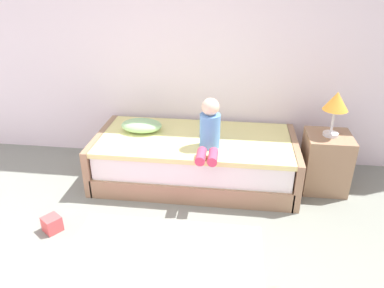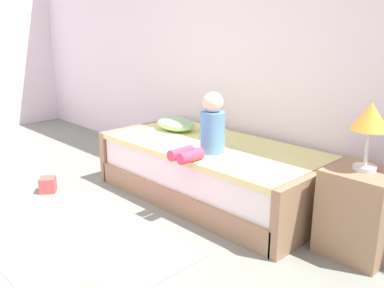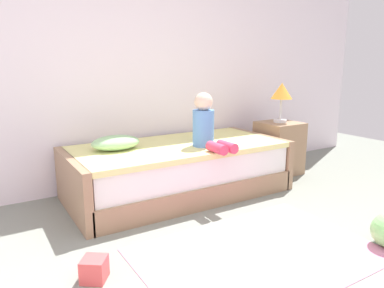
{
  "view_description": "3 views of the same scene",
  "coord_description": "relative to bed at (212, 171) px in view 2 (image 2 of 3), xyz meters",
  "views": [
    {
      "loc": [
        0.86,
        -1.43,
        2.13
      ],
      "look_at": [
        0.46,
        1.75,
        0.55
      ],
      "focal_mm": 34.28,
      "sensor_mm": 36.0,
      "label": 1
    },
    {
      "loc": [
        2.87,
        -0.6,
        1.52
      ],
      "look_at": [
        0.46,
        1.75,
        0.55
      ],
      "focal_mm": 39.11,
      "sensor_mm": 36.0,
      "label": 2
    },
    {
      "loc": [
        -1.19,
        -0.96,
        1.26
      ],
      "look_at": [
        0.46,
        1.75,
        0.55
      ],
      "focal_mm": 33.7,
      "sensor_mm": 36.0,
      "label": 3
    }
  ],
  "objects": [
    {
      "name": "toy_block",
      "position": [
        -1.15,
        -1.02,
        -0.18
      ],
      "size": [
        0.2,
        0.2,
        0.14
      ],
      "primitive_type": "cube",
      "rotation": [
        0.0,
        0.0,
        2.52
      ],
      "color": "#E54C4C",
      "rests_on": "ground"
    },
    {
      "name": "pillow",
      "position": [
        -0.59,
        0.1,
        0.32
      ],
      "size": [
        0.44,
        0.3,
        0.13
      ],
      "primitive_type": "ellipsoid",
      "color": "#99CC8C",
      "rests_on": "bed"
    },
    {
      "name": "bed",
      "position": [
        0.0,
        0.0,
        0.0
      ],
      "size": [
        2.11,
        1.0,
        0.5
      ],
      "color": "#997556",
      "rests_on": "ground"
    },
    {
      "name": "table_lamp",
      "position": [
        1.35,
        0.01,
        0.69
      ],
      "size": [
        0.24,
        0.24,
        0.45
      ],
      "color": "silver",
      "rests_on": "nightstand"
    },
    {
      "name": "child_figure",
      "position": [
        0.17,
        -0.23,
        0.46
      ],
      "size": [
        0.2,
        0.51,
        0.5
      ],
      "color": "#598CD1",
      "rests_on": "bed"
    },
    {
      "name": "area_rug",
      "position": [
        -0.11,
        -1.3,
        -0.24
      ],
      "size": [
        1.6,
        1.1,
        0.01
      ],
      "primitive_type": "cube",
      "color": "pink",
      "rests_on": "ground"
    },
    {
      "name": "wall_rear",
      "position": [
        -0.46,
        0.6,
        1.2
      ],
      "size": [
        7.2,
        0.1,
        2.9
      ],
      "primitive_type": "cube",
      "color": "white",
      "rests_on": "ground"
    },
    {
      "name": "nightstand",
      "position": [
        1.35,
        0.01,
        0.05
      ],
      "size": [
        0.44,
        0.44,
        0.6
      ],
      "primitive_type": "cube",
      "color": "#997556",
      "rests_on": "ground"
    }
  ]
}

